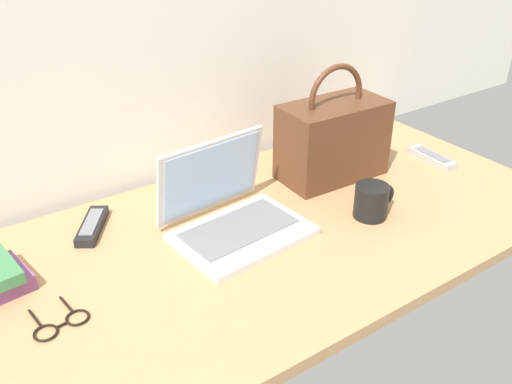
{
  "coord_description": "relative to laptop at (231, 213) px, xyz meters",
  "views": [
    {
      "loc": [
        -0.66,
        -0.92,
        0.78
      ],
      "look_at": [
        -0.03,
        0.0,
        0.15
      ],
      "focal_mm": 38.79,
      "sensor_mm": 36.0,
      "label": 1
    }
  ],
  "objects": [
    {
      "name": "coffee_mug",
      "position": [
        0.33,
        -0.15,
        -0.0
      ],
      "size": [
        0.12,
        0.09,
        0.09
      ],
      "color": "black",
      "rests_on": "desk"
    },
    {
      "name": "desk",
      "position": [
        0.07,
        -0.05,
        -0.06
      ],
      "size": [
        1.6,
        0.76,
        0.03
      ],
      "color": "tan",
      "rests_on": "ground"
    },
    {
      "name": "remote_control_near",
      "position": [
        -0.28,
        0.19,
        -0.03
      ],
      "size": [
        0.13,
        0.16,
        0.02
      ],
      "color": "black",
      "rests_on": "desk"
    },
    {
      "name": "laptop",
      "position": [
        0.0,
        0.0,
        0.0
      ],
      "size": [
        0.33,
        0.29,
        0.22
      ],
      "color": "silver",
      "rests_on": "desk"
    },
    {
      "name": "handbag",
      "position": [
        0.39,
        0.08,
        0.07
      ],
      "size": [
        0.31,
        0.17,
        0.33
      ],
      "color": "#59331E",
      "rests_on": "desk"
    },
    {
      "name": "eyeglasses",
      "position": [
        -0.45,
        -0.1,
        -0.04
      ],
      "size": [
        0.12,
        0.11,
        0.01
      ],
      "color": "black",
      "rests_on": "desk"
    },
    {
      "name": "remote_control_far",
      "position": [
        0.71,
        -0.02,
        -0.03
      ],
      "size": [
        0.05,
        0.16,
        0.02
      ],
      "color": "#B7B7B7",
      "rests_on": "desk"
    }
  ]
}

